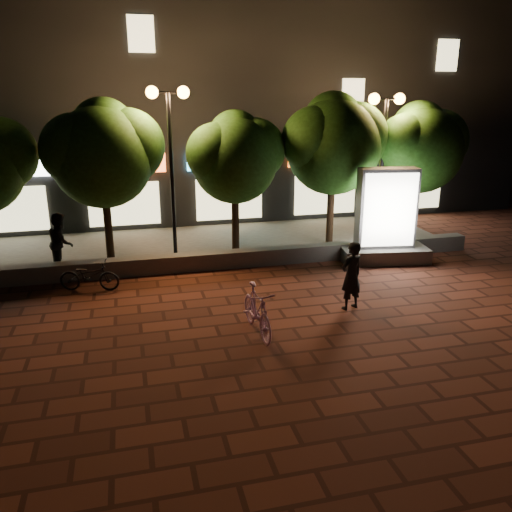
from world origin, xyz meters
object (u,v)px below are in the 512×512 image
object	(u,v)px
tree_mid	(236,154)
street_lamp_left	(170,130)
tree_left	(103,150)
scooter_parked	(89,276)
tree_right	(334,141)
scooter_pink	(257,311)
ad_kiosk	(385,224)
street_lamp_right	(385,130)
rider	(351,276)
pedestrian	(61,242)
tree_far_right	(421,145)

from	to	relation	value
tree_mid	street_lamp_left	bearing A→B (deg)	-172.69
tree_left	scooter_parked	distance (m)	3.94
tree_right	scooter_pink	distance (m)	7.95
tree_mid	ad_kiosk	world-z (taller)	tree_mid
tree_left	scooter_pink	size ratio (longest dim) A/B	2.69
tree_left	street_lamp_right	bearing A→B (deg)	-1.68
tree_right	scooter_parked	world-z (taller)	tree_right
tree_right	street_lamp_left	bearing A→B (deg)	-177.19
ad_kiosk	street_lamp_right	bearing A→B (deg)	69.24
ad_kiosk	street_lamp_left	bearing A→B (deg)	165.02
street_lamp_left	ad_kiosk	bearing A→B (deg)	-14.98
rider	pedestrian	world-z (taller)	pedestrian
tree_far_right	street_lamp_left	xyz separation A→B (m)	(-8.55, -0.26, 0.66)
scooter_pink	rider	world-z (taller)	rider
tree_left	rider	xyz separation A→B (m)	(5.70, -5.29, -2.60)
tree_left	street_lamp_right	distance (m)	8.96
tree_far_right	pedestrian	xyz separation A→B (m)	(-11.87, -0.86, -2.42)
scooter_parked	street_lamp_left	bearing A→B (deg)	-34.07
street_lamp_left	scooter_parked	size ratio (longest dim) A/B	3.26
street_lamp_right	rider	world-z (taller)	street_lamp_right
ad_kiosk	scooter_parked	world-z (taller)	ad_kiosk
tree_mid	scooter_parked	bearing A→B (deg)	-151.55
tree_mid	tree_right	world-z (taller)	tree_right
tree_right	street_lamp_right	bearing A→B (deg)	-9.10
street_lamp_left	street_lamp_right	xyz separation A→B (m)	(7.00, 0.00, -0.13)
tree_left	rider	world-z (taller)	tree_left
street_lamp_right	pedestrian	distance (m)	10.74
scooter_parked	tree_far_right	bearing A→B (deg)	-62.91
street_lamp_left	scooter_parked	world-z (taller)	street_lamp_left
tree_far_right	ad_kiosk	xyz separation A→B (m)	(-2.20, -1.96, -2.19)
street_lamp_left	tree_left	bearing A→B (deg)	172.30
tree_mid	rider	distance (m)	6.04
tree_left	street_lamp_right	xyz separation A→B (m)	(8.95, -0.26, 0.45)
street_lamp_left	ad_kiosk	xyz separation A→B (m)	(6.36, -1.70, -2.85)
tree_left	tree_mid	size ratio (longest dim) A/B	1.09
tree_far_right	pedestrian	bearing A→B (deg)	-175.88
tree_mid	scooter_pink	distance (m)	6.69
street_lamp_right	pedestrian	bearing A→B (deg)	-176.71
tree_right	scooter_parked	xyz separation A→B (m)	(-7.85, -2.46, -3.15)
street_lamp_right	ad_kiosk	distance (m)	3.27
tree_mid	scooter_parked	size ratio (longest dim) A/B	2.84
tree_right	pedestrian	bearing A→B (deg)	-174.37
tree_mid	tree_right	distance (m)	3.32
tree_left	street_lamp_left	distance (m)	2.05
ad_kiosk	tree_right	bearing A→B (deg)	116.98
tree_far_right	scooter_pink	xyz separation A→B (m)	(-7.35, -6.08, -2.82)
tree_right	street_lamp_left	size ratio (longest dim) A/B	0.98
tree_right	ad_kiosk	xyz separation A→B (m)	(1.00, -1.96, -2.39)
street_lamp_left	scooter_parked	distance (m)	4.91
tree_right	street_lamp_right	xyz separation A→B (m)	(1.64, -0.26, 0.33)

